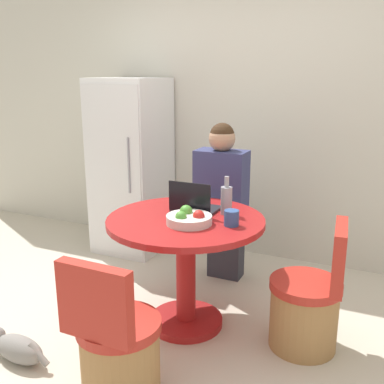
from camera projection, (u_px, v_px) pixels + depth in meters
name	position (u px, v px, depth m)	size (l,w,h in m)	color
ground_plane	(170.00, 339.00, 2.95)	(12.00, 12.00, 0.00)	beige
wall_back	(252.00, 117.00, 4.07)	(7.00, 0.06, 2.60)	beige
refrigerator	(131.00, 166.00, 4.30)	(0.61, 0.66, 1.65)	white
dining_table	(186.00, 250.00, 2.98)	(1.03, 1.03, 0.78)	maroon
chair_right_side	(308.00, 307.00, 2.80)	(0.45, 0.45, 0.83)	#9E7042
chair_near_camera	(118.00, 352.00, 2.35)	(0.45, 0.45, 0.83)	#9E7042
person_seated	(223.00, 197.00, 3.59)	(0.40, 0.37, 1.32)	#2D2D38
laptop	(194.00, 205.00, 3.05)	(0.30, 0.24, 0.22)	#232328
fruit_bowl	(189.00, 218.00, 2.80)	(0.29, 0.29, 0.10)	beige
coffee_cup	(231.00, 218.00, 2.76)	(0.09, 0.09, 0.10)	#2D4C84
bottle	(226.00, 200.00, 2.98)	(0.08, 0.08, 0.26)	#9999A3
cat	(17.00, 348.00, 2.71)	(0.50, 0.18, 0.17)	gray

